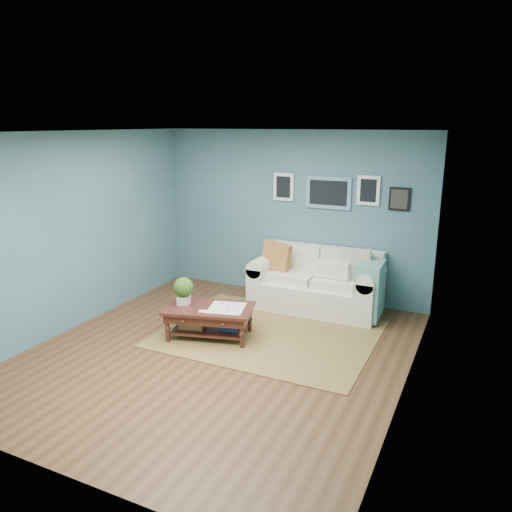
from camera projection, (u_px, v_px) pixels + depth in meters
The scene contains 4 objects.
room_shell at pixel (219, 247), 5.95m from camera, with size 5.00×5.02×2.70m.
area_rug at pixel (269, 333), 6.83m from camera, with size 2.81×2.25×0.01m, color brown.
loveseat at pixel (322, 283), 7.64m from camera, with size 2.01×0.91×1.03m.
coffee_table at pixel (205, 312), 6.66m from camera, with size 1.28×0.95×0.80m.
Camera 1 is at (2.89, -4.98, 2.80)m, focal length 35.00 mm.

